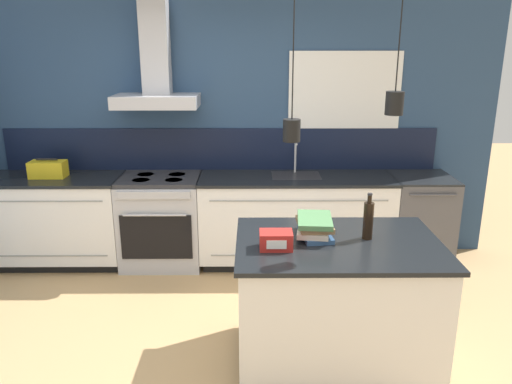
{
  "coord_description": "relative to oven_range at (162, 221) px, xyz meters",
  "views": [
    {
      "loc": [
        0.33,
        -3.05,
        2.17
      ],
      "look_at": [
        0.35,
        0.7,
        1.05
      ],
      "focal_mm": 35.0,
      "sensor_mm": 36.0,
      "label": 1
    }
  ],
  "objects": [
    {
      "name": "wall_back",
      "position": [
        0.57,
        0.32,
        0.9
      ],
      "size": [
        5.6,
        2.15,
        2.6
      ],
      "color": "navy",
      "rests_on": "ground_plane"
    },
    {
      "name": "oven_range",
      "position": [
        0.0,
        0.0,
        0.0
      ],
      "size": [
        0.79,
        0.66,
        0.91
      ],
      "color": "#B5B5BA",
      "rests_on": "ground_plane"
    },
    {
      "name": "bottle_on_island",
      "position": [
        1.69,
        -1.62,
        0.59
      ],
      "size": [
        0.07,
        0.07,
        0.32
      ],
      "color": "black",
      "rests_on": "kitchen_island"
    },
    {
      "name": "dishwasher",
      "position": [
        2.6,
        0.0,
        0.0
      ],
      "size": [
        0.59,
        0.65,
        0.91
      ],
      "color": "#4C4C51",
      "rests_on": "ground_plane"
    },
    {
      "name": "ground_plane",
      "position": [
        0.59,
        -1.69,
        -0.46
      ],
      "size": [
        16.0,
        16.0,
        0.0
      ],
      "primitive_type": "plane",
      "color": "tan",
      "rests_on": "ground"
    },
    {
      "name": "counter_run_left",
      "position": [
        -1.08,
        0.01,
        0.01
      ],
      "size": [
        1.39,
        0.64,
        0.91
      ],
      "color": "black",
      "rests_on": "ground_plane"
    },
    {
      "name": "red_supply_box",
      "position": [
        1.07,
        -1.78,
        0.51
      ],
      "size": [
        0.21,
        0.15,
        0.11
      ],
      "color": "red",
      "rests_on": "kitchen_island"
    },
    {
      "name": "counter_run_sink",
      "position": [
        1.35,
        0.01,
        0.01
      ],
      "size": [
        1.92,
        0.64,
        1.26
      ],
      "color": "black",
      "rests_on": "ground_plane"
    },
    {
      "name": "book_stack",
      "position": [
        1.34,
        -1.58,
        0.53
      ],
      "size": [
        0.26,
        0.36,
        0.14
      ],
      "color": "#335684",
      "rests_on": "kitchen_island"
    },
    {
      "name": "kitchen_island",
      "position": [
        1.49,
        -1.67,
        0.0
      ],
      "size": [
        1.36,
        0.95,
        0.91
      ],
      "color": "black",
      "rests_on": "ground_plane"
    },
    {
      "name": "yellow_toolbox",
      "position": [
        -1.08,
        0.0,
        0.54
      ],
      "size": [
        0.34,
        0.18,
        0.19
      ],
      "color": "gold",
      "rests_on": "counter_run_left"
    }
  ]
}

